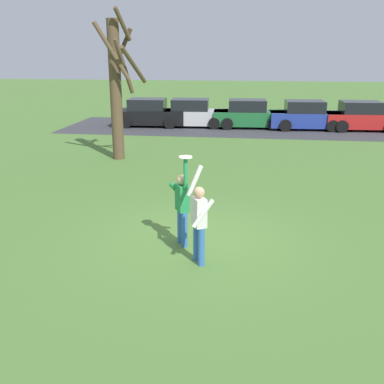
{
  "coord_description": "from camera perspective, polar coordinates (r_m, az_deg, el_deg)",
  "views": [
    {
      "loc": [
        1.16,
        -9.66,
        4.22
      ],
      "look_at": [
        -0.12,
        -0.45,
        1.31
      ],
      "focal_mm": 42.26,
      "sensor_mm": 36.0,
      "label": 1
    }
  ],
  "objects": [
    {
      "name": "ground_plane",
      "position": [
        10.6,
        1.0,
        -6.1
      ],
      "size": [
        120.0,
        120.0,
        0.0
      ],
      "primitive_type": "plane",
      "color": "#4C7533"
    },
    {
      "name": "person_catcher",
      "position": [
        10.03,
        -1.25,
        -1.49
      ],
      "size": [
        0.52,
        0.59,
        2.08
      ],
      "rotation": [
        0.0,
        0.0,
        -1.06
      ],
      "color": "#3366B7",
      "rests_on": "ground_plane"
    },
    {
      "name": "person_defender",
      "position": [
        9.15,
        0.88,
        -3.37
      ],
      "size": [
        0.61,
        0.66,
        2.04
      ],
      "rotation": [
        0.0,
        0.0,
        2.08
      ],
      "color": "#3366B7",
      "rests_on": "ground_plane"
    },
    {
      "name": "frisbee_disc",
      "position": [
        9.52,
        -0.83,
        4.44
      ],
      "size": [
        0.28,
        0.28,
        0.02
      ],
      "primitive_type": "cylinder",
      "color": "white",
      "rests_on": "person_catcher"
    },
    {
      "name": "parked_car_black",
      "position": [
        26.97,
        -5.38,
        9.82
      ],
      "size": [
        4.19,
        2.22,
        1.59
      ],
      "rotation": [
        0.0,
        0.0,
        0.06
      ],
      "color": "black",
      "rests_on": "ground_plane"
    },
    {
      "name": "parked_car_silver",
      "position": [
        26.69,
        0.03,
        9.82
      ],
      "size": [
        4.19,
        2.22,
        1.59
      ],
      "rotation": [
        0.0,
        0.0,
        0.06
      ],
      "color": "#BCBCC1",
      "rests_on": "ground_plane"
    },
    {
      "name": "parked_car_green",
      "position": [
        26.51,
        7.19,
        9.63
      ],
      "size": [
        4.19,
        2.22,
        1.59
      ],
      "rotation": [
        0.0,
        0.0,
        0.06
      ],
      "color": "#1E6633",
      "rests_on": "ground_plane"
    },
    {
      "name": "parked_car_blue",
      "position": [
        26.54,
        14.21,
        9.26
      ],
      "size": [
        4.19,
        2.22,
        1.59
      ],
      "rotation": [
        0.0,
        0.0,
        0.06
      ],
      "color": "#233893",
      "rests_on": "ground_plane"
    },
    {
      "name": "parked_car_red",
      "position": [
        27.11,
        20.63,
        8.85
      ],
      "size": [
        4.19,
        2.22,
        1.59
      ],
      "rotation": [
        0.0,
        0.0,
        0.06
      ],
      "color": "red",
      "rests_on": "ground_plane"
    },
    {
      "name": "parking_strip",
      "position": [
        26.34,
        7.05,
        8.0
      ],
      "size": [
        21.02,
        6.4,
        0.01
      ],
      "primitive_type": "cube",
      "color": "#38383D",
      "rests_on": "ground_plane"
    },
    {
      "name": "bare_tree_tall",
      "position": [
        18.38,
        -9.45,
        13.22
      ],
      "size": [
        1.69,
        1.8,
        5.79
      ],
      "color": "brown",
      "rests_on": "ground_plane"
    }
  ]
}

